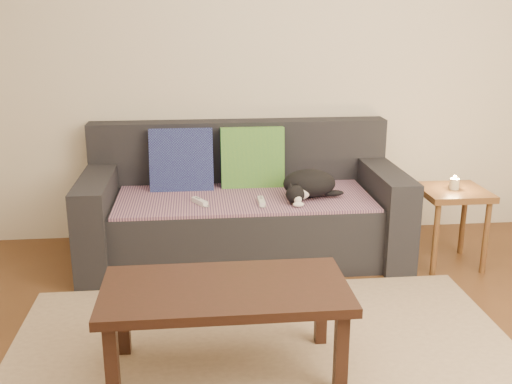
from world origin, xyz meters
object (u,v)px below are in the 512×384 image
Objects in this scene: wii_remote_a at (200,202)px; wii_remote_b at (261,201)px; sofa at (243,211)px; side_table at (453,203)px; coffee_table at (225,297)px; cat at (308,185)px.

wii_remote_a is 1.00× the size of wii_remote_b.
sofa is 1.37m from side_table.
wii_remote_a is at bearing 94.62° from coffee_table.
sofa is at bearing 82.23° from coffee_table.
side_table is (1.62, -0.09, -0.03)m from wii_remote_a.
sofa is at bearing 166.63° from side_table.
coffee_table is at bearing -143.81° from side_table.
sofa is 1.92× the size of coffee_table.
sofa is 4.09× the size of side_table.
wii_remote_b is at bearing -70.24° from sofa.
coffee_table is at bearing -132.19° from cat.
sofa reaches higher than side_table.
wii_remote_a is 0.14× the size of coffee_table.
side_table is at bearing -26.07° from cat.
cat is at bearing -21.51° from sofa.
coffee_table is (0.10, -1.20, -0.07)m from wii_remote_a.
wii_remote_a is (-0.29, -0.23, 0.15)m from sofa.
side_table is at bearing 36.19° from coffee_table.
cat is (0.41, -0.16, 0.22)m from sofa.
side_table is 1.89m from coffee_table.
side_table is (0.92, -0.15, -0.10)m from cat.
side_table is (1.24, -0.05, -0.03)m from wii_remote_b.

